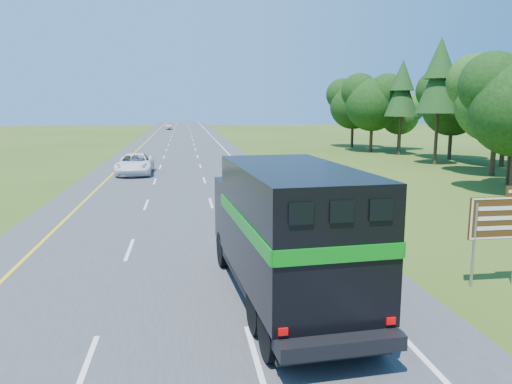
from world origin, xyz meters
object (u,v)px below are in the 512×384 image
horse_truck (286,230)px  white_suv (135,164)px  exit_sign (498,222)px  far_car (169,127)px

horse_truck → white_suv: bearing=99.2°
exit_sign → white_suv: bearing=115.6°
far_car → white_suv: bearing=-93.1°
exit_sign → horse_truck: bearing=-176.0°
white_suv → far_car: 79.50m
horse_truck → far_car: size_ratio=2.24×
white_suv → exit_sign: 30.93m
horse_truck → far_car: horse_truck is taller
horse_truck → white_suv: (-6.74, 28.31, -1.28)m
horse_truck → far_car: 107.99m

